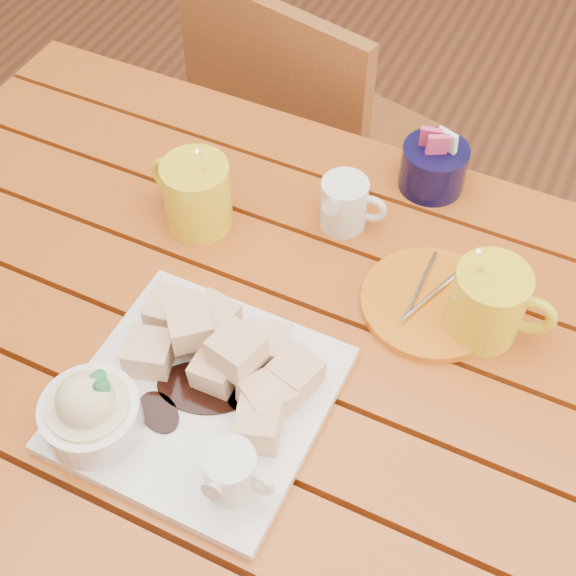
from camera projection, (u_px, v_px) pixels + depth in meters
The scene contains 9 objects.
ground at pixel (266, 544), 1.61m from camera, with size 5.00×5.00×0.00m, color brown.
table at pixel (256, 371), 1.11m from camera, with size 1.20×0.79×0.75m.
dessert_plate at pixel (178, 394), 0.92m from camera, with size 0.29×0.29×0.12m.
coffee_mug_left at pixel (196, 193), 1.09m from camera, with size 0.13×0.09×0.16m.
coffee_mug_right at pixel (490, 303), 0.98m from camera, with size 0.13×0.09×0.15m.
cream_pitcher at pixel (345, 203), 1.10m from camera, with size 0.09×0.08×0.08m.
sugar_caddy at pixel (434, 166), 1.15m from camera, with size 0.10×0.10×0.10m.
orange_saucer at pixel (431, 304), 1.04m from camera, with size 0.18×0.18×0.02m.
chair_far at pixel (306, 145), 1.64m from camera, with size 0.48×0.48×0.85m.
Camera 1 is at (0.30, -0.52, 1.58)m, focal length 50.00 mm.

